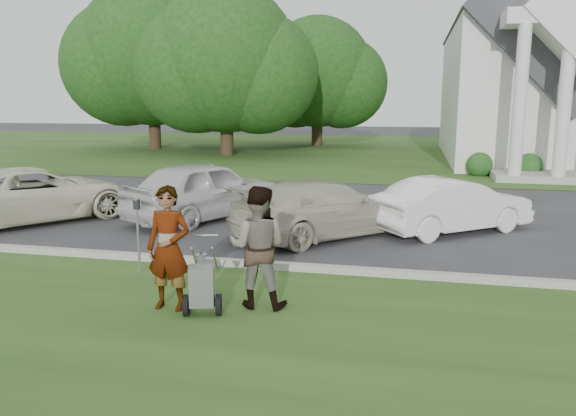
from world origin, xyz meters
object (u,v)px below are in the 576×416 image
(striping_cart, at_px, (202,287))
(car_a, at_px, (36,194))
(car_b, at_px, (206,190))
(tree_left, at_px, (225,66))
(car_c, at_px, (324,208))
(tree_far, at_px, (151,60))
(tree_back, at_px, (317,77))
(church, at_px, (541,47))
(car_d, at_px, (452,205))
(person_left, at_px, (169,249))
(person_right, at_px, (258,248))
(parking_meter_near, at_px, (138,227))

(striping_cart, xyz_separation_m, car_a, (-6.79, 5.40, 0.28))
(striping_cart, relative_size, car_b, 0.25)
(tree_left, distance_m, car_c, 20.96)
(tree_far, relative_size, car_a, 2.23)
(car_b, distance_m, car_c, 3.71)
(tree_back, distance_m, car_a, 26.99)
(tree_far, xyz_separation_m, tree_back, (10.00, 5.00, -0.97))
(church, distance_m, tree_far, 23.09)
(car_b, relative_size, car_d, 1.16)
(tree_back, bearing_deg, person_left, -84.45)
(tree_left, xyz_separation_m, car_c, (8.68, -18.56, -4.43))
(church, bearing_deg, person_right, -109.38)
(tree_back, bearing_deg, parking_meter_near, -86.66)
(car_a, bearing_deg, tree_left, -51.23)
(striping_cart, distance_m, car_c, 5.46)
(tree_left, distance_m, parking_meter_near, 23.33)
(car_c, bearing_deg, striping_cart, 121.54)
(person_left, distance_m, car_d, 7.83)
(tree_left, height_order, person_right, tree_left)
(person_left, relative_size, car_c, 0.41)
(striping_cart, relative_size, person_right, 0.62)
(car_b, distance_m, car_d, 6.47)
(tree_back, distance_m, person_left, 32.15)
(parking_meter_near, bearing_deg, striping_cart, -41.84)
(person_left, bearing_deg, car_a, 141.41)
(tree_far, distance_m, striping_cart, 30.64)
(person_right, bearing_deg, church, -111.55)
(person_right, distance_m, parking_meter_near, 2.88)
(person_left, bearing_deg, car_c, 74.81)
(parking_meter_near, bearing_deg, tree_back, 93.34)
(person_right, height_order, car_a, person_right)
(tree_left, xyz_separation_m, car_a, (0.88, -18.51, -4.38))
(church, relative_size, tree_back, 2.51)
(car_b, bearing_deg, striping_cart, 139.43)
(tree_left, relative_size, person_left, 5.52)
(tree_back, bearing_deg, car_a, -96.71)
(tree_back, distance_m, parking_meter_near, 30.50)
(person_left, relative_size, parking_meter_near, 1.35)
(person_right, bearing_deg, tree_back, -84.21)
(church, xyz_separation_m, tree_back, (-13.01, 6.87, -1.21))
(tree_far, xyz_separation_m, striping_cart, (13.67, -26.92, -5.25))
(parking_meter_near, relative_size, car_b, 0.30)
(person_left, bearing_deg, tree_left, 108.32)
(tree_back, height_order, car_c, tree_back)
(car_a, bearing_deg, person_right, -176.90)
(tree_left, distance_m, car_b, 18.53)
(person_right, relative_size, car_c, 0.41)
(tree_back, relative_size, striping_cart, 8.08)
(tree_back, relative_size, car_c, 2.05)
(person_left, bearing_deg, church, 70.00)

